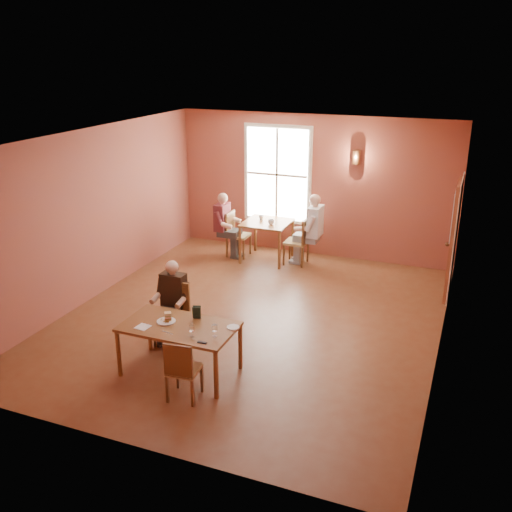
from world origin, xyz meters
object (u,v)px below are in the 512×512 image
at_px(chair_empty, 184,368).
at_px(diner_white, 298,231).
at_px(diner_main, 170,309).
at_px(chair_diner_maroon, 239,234).
at_px(chair_diner_main, 171,316).
at_px(second_table, 267,241).
at_px(main_table, 180,349).
at_px(diner_maroon, 237,226).
at_px(chair_diner_white, 296,241).

bearing_deg(chair_empty, diner_white, 85.28).
height_order(diner_main, diner_white, diner_white).
bearing_deg(chair_diner_maroon, chair_diner_main, 8.84).
xyz_separation_m(second_table, chair_diner_maroon, (-0.65, 0.00, 0.07)).
distance_m(main_table, diner_white, 4.68).
height_order(chair_diner_main, chair_empty, chair_diner_main).
bearing_deg(chair_empty, main_table, 117.22).
xyz_separation_m(diner_main, diner_white, (0.71, 4.04, 0.11)).
height_order(main_table, chair_empty, chair_empty).
relative_size(chair_empty, second_table, 0.90).
bearing_deg(diner_maroon, chair_diner_white, 90.00).
bearing_deg(diner_main, chair_diner_main, -90.00).
xyz_separation_m(chair_diner_white, chair_diner_maroon, (-1.30, 0.00, -0.01)).
xyz_separation_m(diner_white, chair_diner_maroon, (-1.33, 0.00, -0.24)).
bearing_deg(chair_diner_white, chair_empty, -178.13).
relative_size(diner_white, chair_diner_maroon, 1.49).
height_order(chair_diner_main, diner_main, diner_main).
bearing_deg(chair_diner_maroon, second_table, 90.00).
relative_size(diner_main, diner_maroon, 0.91).
height_order(chair_diner_main, chair_diner_maroon, chair_diner_maroon).
xyz_separation_m(main_table, diner_main, (-0.50, 0.62, 0.25)).
bearing_deg(diner_main, second_table, -90.37).
height_order(chair_empty, diner_maroon, diner_maroon).
bearing_deg(second_table, diner_maroon, 180.00).
xyz_separation_m(chair_diner_white, diner_white, (0.03, 0.00, 0.22)).
height_order(diner_white, chair_diner_maroon, diner_white).
xyz_separation_m(main_table, diner_white, (0.21, 4.66, 0.36)).
height_order(chair_diner_white, diner_white, diner_white).
relative_size(main_table, chair_diner_maroon, 1.60).
bearing_deg(diner_main, chair_empty, 126.51).
height_order(diner_white, diner_maroon, diner_white).
xyz_separation_m(chair_diner_main, chair_diner_maroon, (-0.62, 4.01, 0.00)).
bearing_deg(diner_main, chair_diner_white, -99.51).
bearing_deg(chair_empty, chair_diner_maroon, 99.58).
distance_m(chair_empty, chair_diner_maroon, 5.39).
bearing_deg(main_table, chair_diner_white, 87.83).
distance_m(chair_diner_main, chair_diner_white, 4.07).
xyz_separation_m(second_table, diner_maroon, (-0.68, 0.00, 0.25)).
xyz_separation_m(chair_diner_main, diner_main, (0.00, -0.03, 0.13)).
bearing_deg(chair_diner_main, main_table, 127.57).
bearing_deg(chair_diner_maroon, diner_maroon, -90.00).
bearing_deg(diner_maroon, second_table, 90.00).
bearing_deg(chair_empty, diner_maroon, 99.88).
bearing_deg(chair_empty, diner_main, 120.25).
bearing_deg(diner_maroon, chair_diner_main, 9.26).
relative_size(chair_empty, chair_diner_maroon, 0.88).
distance_m(chair_diner_main, chair_empty, 1.45).
xyz_separation_m(diner_main, chair_empty, (0.85, -1.14, -0.19)).
relative_size(main_table, diner_maroon, 1.15).
bearing_deg(chair_empty, second_table, 92.73).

